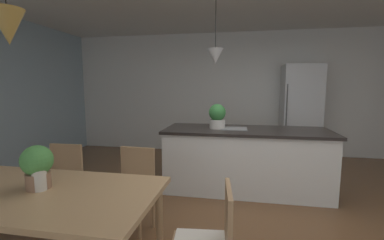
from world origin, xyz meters
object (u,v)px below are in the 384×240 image
(potted_plant_on_island, at_px, (217,116))
(potted_plant_on_table, at_px, (37,165))
(dining_table, at_px, (32,199))
(chair_far_right, at_px, (133,188))
(vase_on_dining_table, at_px, (39,179))
(refrigerator, at_px, (300,113))
(kitchen_island, at_px, (245,159))
(chair_far_left, at_px, (60,182))

(potted_plant_on_island, xyz_separation_m, potted_plant_on_table, (-1.13, -2.13, -0.15))
(dining_table, bearing_deg, potted_plant_on_table, 54.15)
(dining_table, xyz_separation_m, potted_plant_on_island, (1.16, 2.17, 0.40))
(dining_table, relative_size, chair_far_right, 2.13)
(potted_plant_on_table, bearing_deg, vase_on_dining_table, -38.41)
(chair_far_right, relative_size, potted_plant_on_island, 2.43)
(refrigerator, bearing_deg, potted_plant_on_island, -129.82)
(potted_plant_on_table, xyz_separation_m, vase_on_dining_table, (0.03, -0.03, -0.10))
(kitchen_island, relative_size, potted_plant_on_island, 6.52)
(refrigerator, relative_size, vase_on_dining_table, 11.84)
(kitchen_island, relative_size, potted_plant_on_table, 7.17)
(refrigerator, relative_size, potted_plant_on_table, 5.99)
(chair_far_left, height_order, chair_far_right, same)
(chair_far_left, distance_m, refrigerator, 4.50)
(chair_far_right, distance_m, vase_on_dining_table, 0.96)
(refrigerator, distance_m, potted_plant_on_island, 2.41)
(dining_table, height_order, chair_far_right, chair_far_right)
(chair_far_right, distance_m, refrigerator, 3.96)
(potted_plant_on_island, relative_size, potted_plant_on_table, 1.10)
(chair_far_left, distance_m, vase_on_dining_table, 1.01)
(dining_table, bearing_deg, chair_far_left, 116.74)
(refrigerator, xyz_separation_m, vase_on_dining_table, (-2.64, -4.01, -0.13))
(potted_plant_on_table, bearing_deg, chair_far_left, 119.51)
(dining_table, bearing_deg, potted_plant_on_island, 61.87)
(dining_table, height_order, vase_on_dining_table, vase_on_dining_table)
(kitchen_island, height_order, vase_on_dining_table, vase_on_dining_table)
(dining_table, distance_m, chair_far_right, 0.95)
(chair_far_right, bearing_deg, potted_plant_on_table, -116.32)
(kitchen_island, relative_size, refrigerator, 1.20)
(kitchen_island, bearing_deg, chair_far_right, -130.79)
(dining_table, xyz_separation_m, chair_far_left, (-0.42, 0.83, -0.21))
(kitchen_island, bearing_deg, chair_far_left, -146.04)
(vase_on_dining_table, bearing_deg, kitchen_island, 54.92)
(refrigerator, height_order, potted_plant_on_table, refrigerator)
(vase_on_dining_table, bearing_deg, refrigerator, 56.62)
(kitchen_island, bearing_deg, dining_table, -126.01)
(chair_far_left, relative_size, kitchen_island, 0.37)
(chair_far_right, bearing_deg, dining_table, -116.82)
(chair_far_right, relative_size, vase_on_dining_table, 5.29)
(kitchen_island, xyz_separation_m, potted_plant_on_table, (-1.55, -2.13, 0.47))
(chair_far_right, distance_m, kitchen_island, 1.78)
(potted_plant_on_table, bearing_deg, kitchen_island, 53.99)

